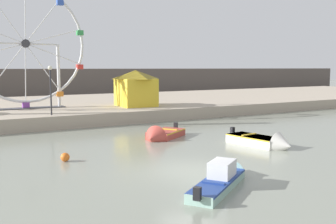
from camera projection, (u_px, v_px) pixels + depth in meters
name	position (u px, v px, depth m)	size (l,w,h in m)	color
ground_plane	(190.00, 170.00, 17.51)	(240.00, 240.00, 0.00)	gray
quay_promenade	(53.00, 108.00, 39.29)	(110.00, 22.17, 1.02)	tan
distant_town_skyline	(15.00, 83.00, 58.86)	(140.00, 3.00, 4.40)	#564C47
motorboat_seafoam	(224.00, 177.00, 15.43)	(4.83, 3.77, 1.30)	#93BCAD
motorboat_white_red_stripe	(265.00, 142.00, 22.75)	(2.08, 4.42, 1.38)	silver
motorboat_faded_red	(161.00, 135.00, 25.12)	(3.80, 3.23, 1.48)	#B24238
ferris_wheel_white_frame	(25.00, 46.00, 33.45)	(10.25, 1.20, 10.73)	silver
carnival_booth_yellow_awning	(136.00, 87.00, 36.23)	(3.56, 4.10, 3.32)	yellow
promenade_lamp_near	(50.00, 83.00, 29.10)	(0.32, 0.32, 3.70)	#2D2D33
mooring_buoy_orange	(65.00, 157.00, 19.07)	(0.44, 0.44, 0.44)	orange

